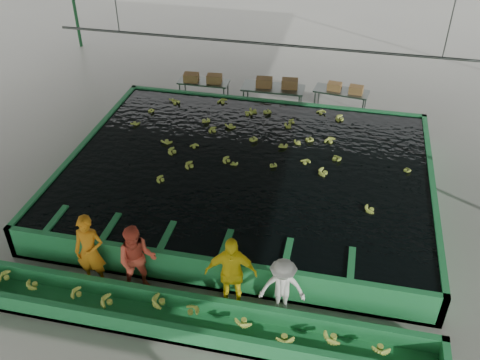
% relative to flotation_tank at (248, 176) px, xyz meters
% --- Properties ---
extents(ground, '(80.00, 80.00, 0.00)m').
position_rel_flotation_tank_xyz_m(ground, '(0.00, -1.50, -0.45)').
color(ground, gray).
rests_on(ground, ground).
extents(shed_roof, '(20.00, 22.00, 0.04)m').
position_rel_flotation_tank_xyz_m(shed_roof, '(0.00, -1.50, 4.55)').
color(shed_roof, slate).
rests_on(shed_roof, shed_posts).
extents(shed_posts, '(20.00, 22.00, 5.00)m').
position_rel_flotation_tank_xyz_m(shed_posts, '(0.00, -1.50, 2.05)').
color(shed_posts, '#1D562C').
rests_on(shed_posts, ground).
extents(flotation_tank, '(10.00, 8.00, 0.90)m').
position_rel_flotation_tank_xyz_m(flotation_tank, '(0.00, 0.00, 0.00)').
color(flotation_tank, '#217C3D').
rests_on(flotation_tank, ground).
extents(tank_water, '(9.70, 7.70, 0.00)m').
position_rel_flotation_tank_xyz_m(tank_water, '(0.00, -0.00, 0.40)').
color(tank_water, black).
rests_on(tank_water, flotation_tank).
extents(sorting_trough, '(10.00, 1.00, 0.50)m').
position_rel_flotation_tank_xyz_m(sorting_trough, '(0.00, -5.10, -0.20)').
color(sorting_trough, '#217C3D').
rests_on(sorting_trough, ground).
extents(cableway_rail, '(0.08, 0.08, 14.00)m').
position_rel_flotation_tank_xyz_m(cableway_rail, '(0.00, 3.50, 2.55)').
color(cableway_rail, '#59605B').
rests_on(cableway_rail, shed_roof).
extents(rail_hanger_left, '(0.04, 0.04, 2.00)m').
position_rel_flotation_tank_xyz_m(rail_hanger_left, '(-5.00, 3.50, 3.55)').
color(rail_hanger_left, '#59605B').
rests_on(rail_hanger_left, shed_roof).
extents(rail_hanger_right, '(0.04, 0.04, 2.00)m').
position_rel_flotation_tank_xyz_m(rail_hanger_right, '(5.00, 3.50, 3.55)').
color(rail_hanger_right, '#59605B').
rests_on(rail_hanger_right, shed_roof).
extents(worker_a, '(0.72, 0.51, 1.87)m').
position_rel_flotation_tank_xyz_m(worker_a, '(-2.66, -4.30, 0.48)').
color(worker_a, orange).
rests_on(worker_a, ground).
extents(worker_b, '(1.03, 0.91, 1.78)m').
position_rel_flotation_tank_xyz_m(worker_b, '(-1.56, -4.30, 0.44)').
color(worker_b, '#D84D34').
rests_on(worker_b, ground).
extents(worker_c, '(1.17, 0.64, 1.89)m').
position_rel_flotation_tank_xyz_m(worker_c, '(0.54, -4.30, 0.49)').
color(worker_c, yellow).
rests_on(worker_c, ground).
extents(worker_d, '(1.04, 0.69, 1.51)m').
position_rel_flotation_tank_xyz_m(worker_d, '(1.64, -4.30, 0.30)').
color(worker_d, silver).
rests_on(worker_d, ground).
extents(packing_table_left, '(1.83, 0.75, 0.83)m').
position_rel_flotation_tank_xyz_m(packing_table_left, '(-2.70, 5.03, -0.04)').
color(packing_table_left, '#59605B').
rests_on(packing_table_left, ground).
extents(packing_table_mid, '(2.16, 0.88, 0.98)m').
position_rel_flotation_tank_xyz_m(packing_table_mid, '(-0.11, 4.76, 0.04)').
color(packing_table_mid, '#59605B').
rests_on(packing_table_mid, ground).
extents(packing_table_right, '(1.96, 1.00, 0.85)m').
position_rel_flotation_tank_xyz_m(packing_table_right, '(2.22, 5.28, -0.02)').
color(packing_table_right, '#59605B').
rests_on(packing_table_right, ground).
extents(box_stack_left, '(1.40, 0.50, 0.30)m').
position_rel_flotation_tank_xyz_m(box_stack_left, '(-2.70, 4.96, 0.38)').
color(box_stack_left, olive).
rests_on(box_stack_left, packing_table_left).
extents(box_stack_mid, '(1.47, 0.53, 0.31)m').
position_rel_flotation_tank_xyz_m(box_stack_mid, '(0.01, 4.79, 0.53)').
color(box_stack_mid, olive).
rests_on(box_stack_mid, packing_table_mid).
extents(box_stack_right, '(1.26, 0.50, 0.26)m').
position_rel_flotation_tank_xyz_m(box_stack_right, '(2.34, 5.23, 0.40)').
color(box_stack_right, olive).
rests_on(box_stack_right, packing_table_right).
extents(floating_bananas, '(9.37, 6.39, 0.13)m').
position_rel_flotation_tank_xyz_m(floating_bananas, '(0.00, 0.80, 0.40)').
color(floating_bananas, '#A8BD3F').
rests_on(floating_bananas, tank_water).
extents(trough_bananas, '(8.36, 0.56, 0.11)m').
position_rel_flotation_tank_xyz_m(trough_bananas, '(0.00, -5.10, -0.05)').
color(trough_bananas, '#A8BD3F').
rests_on(trough_bananas, sorting_trough).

